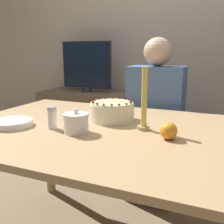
# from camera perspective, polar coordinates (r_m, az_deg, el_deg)

# --- Properties ---
(wall_behind) EXTENTS (8.00, 0.05, 2.60)m
(wall_behind) POSITION_cam_1_polar(r_m,az_deg,el_deg) (2.60, 13.02, 16.30)
(wall_behind) COLOR #ADA393
(wall_behind) RESTS_ON ground_plane
(dining_table) EXTENTS (1.66, 1.07, 0.76)m
(dining_table) POSITION_cam_1_polar(r_m,az_deg,el_deg) (1.34, 0.38, -7.65)
(dining_table) COLOR tan
(dining_table) RESTS_ON ground_plane
(cake) EXTENTS (0.24, 0.24, 0.12)m
(cake) POSITION_cam_1_polar(r_m,az_deg,el_deg) (1.45, -0.00, 0.15)
(cake) COLOR #EFE5CC
(cake) RESTS_ON dining_table
(sugar_bowl) EXTENTS (0.12, 0.12, 0.12)m
(sugar_bowl) POSITION_cam_1_polar(r_m,az_deg,el_deg) (1.25, -7.84, -2.38)
(sugar_bowl) COLOR white
(sugar_bowl) RESTS_ON dining_table
(sugar_shaker) EXTENTS (0.05, 0.05, 0.11)m
(sugar_shaker) POSITION_cam_1_polar(r_m,az_deg,el_deg) (1.33, -12.89, -1.17)
(sugar_shaker) COLOR white
(sugar_shaker) RESTS_ON dining_table
(plate_stack) EXTENTS (0.21, 0.21, 0.03)m
(plate_stack) POSITION_cam_1_polar(r_m,az_deg,el_deg) (1.45, -20.96, -2.26)
(plate_stack) COLOR white
(plate_stack) RESTS_ON dining_table
(candle) EXTENTS (0.06, 0.06, 0.31)m
(candle) POSITION_cam_1_polar(r_m,az_deg,el_deg) (1.27, 7.00, 1.65)
(candle) COLOR tan
(candle) RESTS_ON dining_table
(orange_fruit_0) EXTENTS (0.08, 0.08, 0.08)m
(orange_fruit_0) POSITION_cam_1_polar(r_m,az_deg,el_deg) (1.17, 12.24, -4.03)
(orange_fruit_0) COLOR orange
(orange_fruit_0) RESTS_ON dining_table
(person_man_blue_shirt) EXTENTS (0.40, 0.34, 1.24)m
(person_man_blue_shirt) POSITION_cam_1_polar(r_m,az_deg,el_deg) (2.03, 9.30, -4.27)
(person_man_blue_shirt) COLOR #595960
(person_man_blue_shirt) RESTS_ON ground_plane
(side_cabinet) EXTENTS (0.90, 0.46, 0.75)m
(side_cabinet) POSITION_cam_1_polar(r_m,az_deg,el_deg) (2.71, -5.34, -3.39)
(side_cabinet) COLOR brown
(side_cabinet) RESTS_ON ground_plane
(tv_monitor) EXTENTS (0.53, 0.10, 0.49)m
(tv_monitor) POSITION_cam_1_polar(r_m,az_deg,el_deg) (2.61, -5.61, 9.93)
(tv_monitor) COLOR #2D2D33
(tv_monitor) RESTS_ON side_cabinet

